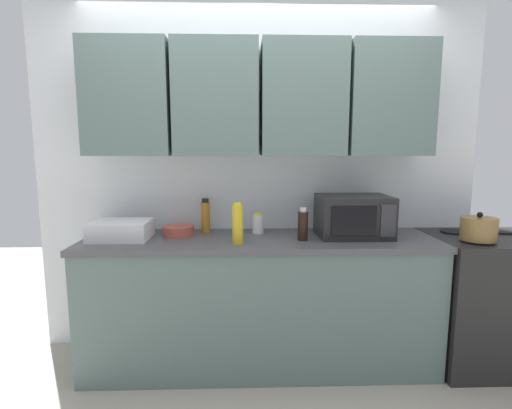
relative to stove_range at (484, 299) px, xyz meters
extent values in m
cube|color=white|center=(-1.57, 0.35, 0.85)|extent=(3.24, 0.06, 2.60)
cube|color=slate|center=(-2.45, 0.16, 1.37)|extent=(0.56, 0.33, 0.75)
cube|color=slate|center=(-1.86, 0.16, 1.37)|extent=(0.56, 0.33, 0.75)
cube|color=slate|center=(-1.28, 0.16, 1.37)|extent=(0.56, 0.33, 0.75)
cube|color=slate|center=(-0.69, 0.16, 1.37)|extent=(0.56, 0.33, 0.75)
cube|color=slate|center=(-1.57, 0.02, -0.02)|extent=(2.34, 0.60, 0.86)
cube|color=#4C4C51|center=(-1.57, 0.02, 0.43)|extent=(2.37, 0.63, 0.04)
cube|color=black|center=(0.00, 0.00, 0.00)|extent=(0.76, 0.64, 0.90)
cylinder|color=black|center=(-0.17, -0.14, 0.45)|extent=(0.18, 0.18, 0.01)
cylinder|color=black|center=(-0.17, 0.14, 0.45)|extent=(0.18, 0.18, 0.01)
cylinder|color=black|center=(0.17, 0.14, 0.45)|extent=(0.18, 0.18, 0.01)
cylinder|color=olive|center=(-0.17, -0.14, 0.53)|extent=(0.22, 0.22, 0.15)
sphere|color=black|center=(-0.17, -0.14, 0.63)|extent=(0.04, 0.04, 0.04)
cube|color=black|center=(-0.93, 0.06, 0.59)|extent=(0.48, 0.36, 0.28)
cube|color=black|center=(-0.98, -0.13, 0.59)|extent=(0.29, 0.01, 0.18)
cube|color=#2D2D33|center=(-0.76, -0.13, 0.59)|extent=(0.10, 0.01, 0.21)
cube|color=silver|center=(-2.50, 0.02, 0.51)|extent=(0.38, 0.30, 0.12)
cylinder|color=#AD701E|center=(-1.95, 0.20, 0.56)|extent=(0.06, 0.06, 0.22)
cylinder|color=black|center=(-1.95, 0.20, 0.68)|extent=(0.05, 0.05, 0.03)
cylinder|color=gold|center=(-1.72, -0.13, 0.57)|extent=(0.07, 0.07, 0.24)
cylinder|color=yellow|center=(-1.72, -0.13, 0.70)|extent=(0.05, 0.05, 0.02)
cylinder|color=white|center=(-1.58, 0.17, 0.51)|extent=(0.08, 0.08, 0.13)
cylinder|color=yellow|center=(-1.58, 0.17, 0.59)|extent=(0.06, 0.06, 0.02)
cylinder|color=black|center=(-1.29, -0.06, 0.54)|extent=(0.07, 0.07, 0.19)
cylinder|color=silver|center=(-1.29, -0.06, 0.65)|extent=(0.04, 0.04, 0.03)
cylinder|color=#B24C3D|center=(-2.14, 0.12, 0.48)|extent=(0.22, 0.22, 0.07)
camera|label=1|loc=(-1.68, -2.47, 1.03)|focal=26.54mm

